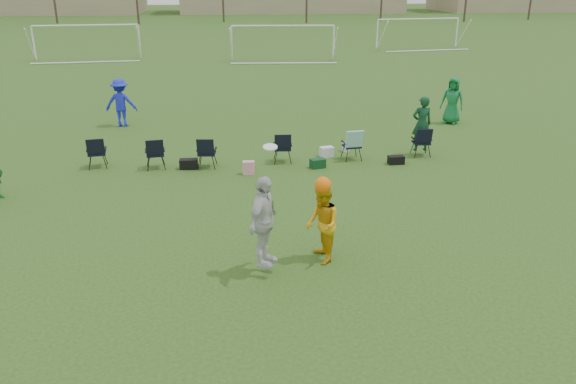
{
  "coord_description": "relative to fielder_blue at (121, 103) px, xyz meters",
  "views": [
    {
      "loc": [
        -0.3,
        -9.06,
        5.46
      ],
      "look_at": [
        0.95,
        1.96,
        1.25
      ],
      "focal_mm": 35.0,
      "sensor_mm": 36.0,
      "label": 1
    }
  ],
  "objects": [
    {
      "name": "center_contest",
      "position": [
        5.31,
        -12.39,
        0.06
      ],
      "size": [
        2.01,
        1.44,
        2.62
      ],
      "color": "silver",
      "rests_on": "ground"
    },
    {
      "name": "goal_left",
      "position": [
        -5.64,
        20.66,
        0.99
      ],
      "size": [
        7.39,
        0.76,
        2.46
      ],
      "rotation": [
        0.0,
        0.0,
        0.09
      ],
      "color": "white",
      "rests_on": "ground"
    },
    {
      "name": "fielder_green_far",
      "position": [
        13.12,
        -1.02,
        -0.01
      ],
      "size": [
        1.08,
        1.01,
        1.85
      ],
      "primitive_type": "imported",
      "rotation": [
        0.0,
        0.0,
        -0.63
      ],
      "color": "#136C35",
      "rests_on": "ground"
    },
    {
      "name": "goal_right",
      "position": [
        20.36,
        24.66,
        0.99
      ],
      "size": [
        7.35,
        1.14,
        2.46
      ],
      "rotation": [
        0.0,
        0.0,
        0.14
      ],
      "color": "white",
      "rests_on": "ground"
    },
    {
      "name": "sideline_setup",
      "position": [
        6.05,
        -5.38,
        -0.38
      ],
      "size": [
        11.03,
        2.27,
        1.95
      ],
      "color": "#103B21",
      "rests_on": "ground"
    },
    {
      "name": "fielder_blue",
      "position": [
        0.0,
        0.0,
        0.0
      ],
      "size": [
        1.26,
        0.79,
        1.87
      ],
      "primitive_type": "imported",
      "rotation": [
        0.0,
        0.0,
        3.06
      ],
      "color": "#1B27CD",
      "rests_on": "ground"
    },
    {
      "name": "goal_mid",
      "position": [
        8.36,
        18.66,
        0.99
      ],
      "size": [
        7.4,
        0.63,
        2.46
      ],
      "rotation": [
        0.0,
        0.0,
        -0.07
      ],
      "color": "white",
      "rests_on": "ground"
    },
    {
      "name": "ground",
      "position": [
        4.36,
        -13.34,
        -0.94
      ],
      "size": [
        260.0,
        260.0,
        0.0
      ],
      "primitive_type": "plane",
      "color": "#2B4B17",
      "rests_on": "ground"
    }
  ]
}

